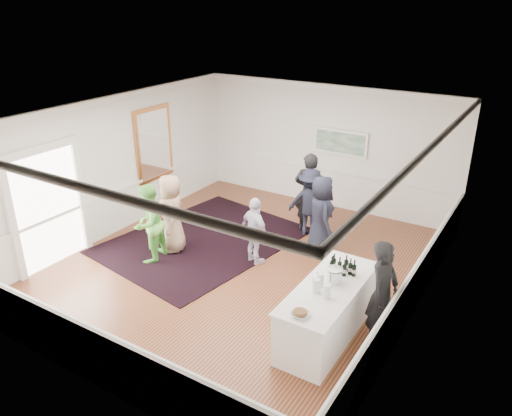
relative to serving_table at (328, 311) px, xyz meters
The scene contains 23 objects.
floor 2.74m from the serving_table, 154.45° to the left, with size 8.00×8.00×0.00m, color brown.
ceiling 3.84m from the serving_table, 154.45° to the left, with size 7.00×8.00×0.02m, color white.
wall_left 6.15m from the serving_table, 168.90° to the left, with size 0.02×8.00×3.20m, color white.
wall_right 1.94m from the serving_table, 47.58° to the left, with size 0.02×8.00×3.20m, color white.
wall_back 5.82m from the serving_table, 115.25° to the left, with size 7.00×0.02×3.20m, color white.
wall_front 3.90m from the serving_table, 130.67° to the right, with size 7.00×0.02×3.20m, color white.
wainscoting 2.70m from the serving_table, 154.45° to the left, with size 7.00×8.00×1.00m, color white, non-canonical shape.
mirror 6.52m from the serving_table, 157.29° to the left, with size 0.05×1.25×1.85m.
doorway 6.00m from the serving_table, behind, with size 0.10×1.78×2.56m.
landscape_painting 5.65m from the serving_table, 111.73° to the left, with size 1.44×0.06×0.66m.
area_rug 4.22m from the serving_table, 156.54° to the left, with size 3.29×4.32×0.02m, color black.
serving_table is the anchor object (origin of this frame).
bartender 0.93m from the serving_table, 24.01° to the left, with size 0.65×0.43×1.79m, color black.
guest_tan 4.29m from the serving_table, 166.43° to the left, with size 0.85×0.55×1.74m, color #A07E64.
guest_green 4.29m from the serving_table, behind, with size 0.83×0.65×1.70m, color #6BCB51.
guest_lilac 2.73m from the serving_table, 147.76° to the left, with size 0.86×0.36×1.46m, color silver.
guest_dark_a 3.80m from the serving_table, 120.57° to the left, with size 1.05×0.60×1.62m, color black.
guest_dark_b 4.02m from the serving_table, 120.82° to the left, with size 0.71×0.46×1.94m, color black.
guest_navy 2.99m from the serving_table, 117.50° to the left, with size 0.85×0.55×1.74m, color black.
wine_bottles 0.80m from the serving_table, 91.12° to the left, with size 0.44×0.25×0.31m.
juice_pitchers 0.63m from the serving_table, 105.73° to the right, with size 0.34×0.37×0.24m.
ice_bucket 0.61m from the serving_table, 88.94° to the left, with size 0.26×0.26×0.24m, color silver.
nut_bowl 1.07m from the serving_table, 92.41° to the right, with size 0.27×0.27×0.08m.
Camera 1 is at (5.02, -7.57, 5.25)m, focal length 35.00 mm.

